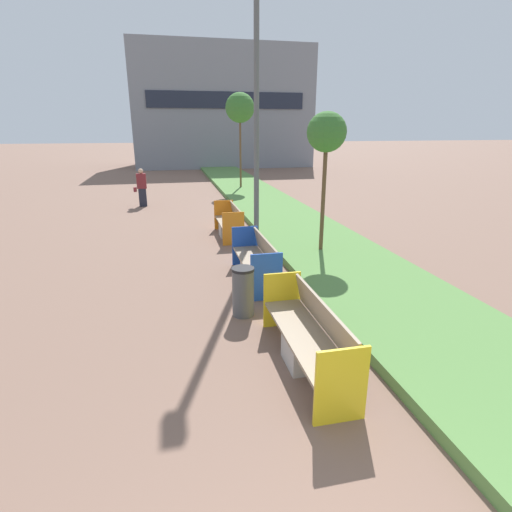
{
  "coord_description": "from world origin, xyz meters",
  "views": [
    {
      "loc": [
        -0.82,
        -0.53,
        3.19
      ],
      "look_at": [
        0.9,
        7.26,
        0.6
      ],
      "focal_mm": 28.0,
      "sensor_mm": 36.0,
      "label": 1
    }
  ],
  "objects_px": {
    "bench_yellow_frame": "(308,340)",
    "street_lamp_post": "(256,62)",
    "bench_orange_frame": "(229,225)",
    "litter_bin": "(243,292)",
    "sapling_tree_near": "(327,134)",
    "pedestrian_walking": "(142,188)",
    "bench_blue_frame": "(256,264)",
    "sapling_tree_far": "(240,108)"
  },
  "relations": [
    {
      "from": "bench_orange_frame",
      "to": "sapling_tree_near",
      "type": "relative_size",
      "value": 0.56
    },
    {
      "from": "sapling_tree_near",
      "to": "pedestrian_walking",
      "type": "bearing_deg",
      "value": 121.04
    },
    {
      "from": "pedestrian_walking",
      "to": "street_lamp_post",
      "type": "bearing_deg",
      "value": -62.52
    },
    {
      "from": "pedestrian_walking",
      "to": "bench_orange_frame",
      "type": "bearing_deg",
      "value": -63.23
    },
    {
      "from": "bench_blue_frame",
      "to": "litter_bin",
      "type": "distance_m",
      "value": 1.72
    },
    {
      "from": "bench_orange_frame",
      "to": "litter_bin",
      "type": "bearing_deg",
      "value": -96.26
    },
    {
      "from": "bench_yellow_frame",
      "to": "bench_orange_frame",
      "type": "height_order",
      "value": "same"
    },
    {
      "from": "litter_bin",
      "to": "sapling_tree_far",
      "type": "bearing_deg",
      "value": 79.82
    },
    {
      "from": "sapling_tree_far",
      "to": "bench_yellow_frame",
      "type": "bearing_deg",
      "value": -97.06
    },
    {
      "from": "sapling_tree_near",
      "to": "sapling_tree_far",
      "type": "bearing_deg",
      "value": 90.0
    },
    {
      "from": "bench_yellow_frame",
      "to": "sapling_tree_near",
      "type": "distance_m",
      "value": 5.71
    },
    {
      "from": "bench_yellow_frame",
      "to": "street_lamp_post",
      "type": "relative_size",
      "value": 0.28
    },
    {
      "from": "litter_bin",
      "to": "street_lamp_post",
      "type": "distance_m",
      "value": 6.22
    },
    {
      "from": "sapling_tree_far",
      "to": "bench_orange_frame",
      "type": "bearing_deg",
      "value": -102.47
    },
    {
      "from": "bench_yellow_frame",
      "to": "bench_orange_frame",
      "type": "relative_size",
      "value": 1.22
    },
    {
      "from": "street_lamp_post",
      "to": "sapling_tree_near",
      "type": "relative_size",
      "value": 2.45
    },
    {
      "from": "bench_yellow_frame",
      "to": "sapling_tree_near",
      "type": "xyz_separation_m",
      "value": [
        2.0,
        4.65,
        2.64
      ]
    },
    {
      "from": "bench_blue_frame",
      "to": "litter_bin",
      "type": "xyz_separation_m",
      "value": [
        -0.59,
        -1.61,
        0.07
      ]
    },
    {
      "from": "bench_blue_frame",
      "to": "sapling_tree_far",
      "type": "relative_size",
      "value": 0.46
    },
    {
      "from": "sapling_tree_far",
      "to": "pedestrian_walking",
      "type": "relative_size",
      "value": 3.08
    },
    {
      "from": "bench_orange_frame",
      "to": "sapling_tree_far",
      "type": "distance_m",
      "value": 9.99
    },
    {
      "from": "bench_yellow_frame",
      "to": "street_lamp_post",
      "type": "xyz_separation_m",
      "value": [
        0.61,
        6.07,
        4.36
      ]
    },
    {
      "from": "bench_orange_frame",
      "to": "street_lamp_post",
      "type": "distance_m",
      "value": 4.53
    },
    {
      "from": "bench_blue_frame",
      "to": "sapling_tree_near",
      "type": "distance_m",
      "value": 3.57
    },
    {
      "from": "bench_blue_frame",
      "to": "sapling_tree_near",
      "type": "height_order",
      "value": "sapling_tree_near"
    },
    {
      "from": "bench_orange_frame",
      "to": "bench_yellow_frame",
      "type": "bearing_deg",
      "value": -89.96
    },
    {
      "from": "litter_bin",
      "to": "sapling_tree_far",
      "type": "height_order",
      "value": "sapling_tree_far"
    },
    {
      "from": "bench_yellow_frame",
      "to": "litter_bin",
      "type": "distance_m",
      "value": 1.82
    },
    {
      "from": "sapling_tree_near",
      "to": "sapling_tree_far",
      "type": "xyz_separation_m",
      "value": [
        0.0,
        11.48,
        1.05
      ]
    },
    {
      "from": "bench_orange_frame",
      "to": "litter_bin",
      "type": "relative_size",
      "value": 2.23
    },
    {
      "from": "bench_yellow_frame",
      "to": "litter_bin",
      "type": "bearing_deg",
      "value": 109.07
    },
    {
      "from": "litter_bin",
      "to": "sapling_tree_near",
      "type": "bearing_deg",
      "value": 48.58
    },
    {
      "from": "sapling_tree_far",
      "to": "pedestrian_walking",
      "type": "bearing_deg",
      "value": -144.19
    },
    {
      "from": "litter_bin",
      "to": "sapling_tree_far",
      "type": "distance_m",
      "value": 15.09
    },
    {
      "from": "bench_yellow_frame",
      "to": "bench_blue_frame",
      "type": "relative_size",
      "value": 1.09
    },
    {
      "from": "bench_yellow_frame",
      "to": "litter_bin",
      "type": "height_order",
      "value": "bench_yellow_frame"
    },
    {
      "from": "street_lamp_post",
      "to": "sapling_tree_far",
      "type": "xyz_separation_m",
      "value": [
        1.39,
        10.07,
        -0.66
      ]
    },
    {
      "from": "bench_yellow_frame",
      "to": "sapling_tree_far",
      "type": "distance_m",
      "value": 16.68
    },
    {
      "from": "bench_blue_frame",
      "to": "litter_bin",
      "type": "bearing_deg",
      "value": -110.11
    },
    {
      "from": "bench_yellow_frame",
      "to": "litter_bin",
      "type": "xyz_separation_m",
      "value": [
        -0.59,
        1.72,
        0.07
      ]
    },
    {
      "from": "bench_blue_frame",
      "to": "pedestrian_walking",
      "type": "distance_m",
      "value": 9.76
    },
    {
      "from": "street_lamp_post",
      "to": "pedestrian_walking",
      "type": "distance_m",
      "value": 8.42
    }
  ]
}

